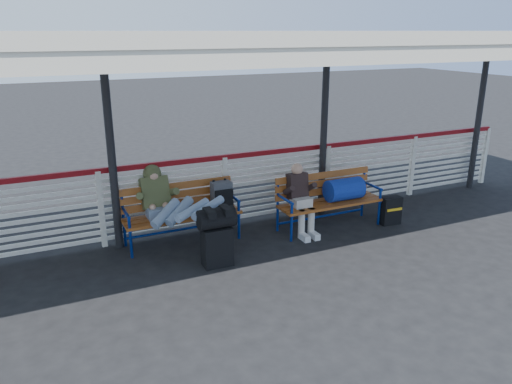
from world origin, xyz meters
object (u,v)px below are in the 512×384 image
suitcase_side (390,210)px  luggage_stack (217,235)px  companion_person (301,198)px  bench_left (192,204)px  traveler_man (178,206)px  bench_right (337,192)px

suitcase_side → luggage_stack: bearing=-172.2°
companion_person → suitcase_side: bearing=-10.5°
luggage_stack → companion_person: size_ratio=0.75×
bench_left → companion_person: 1.74m
bench_left → companion_person: bearing=-16.3°
traveler_man → companion_person: 2.00m
companion_person → suitcase_side: 1.67m
luggage_stack → bench_left: bearing=91.8°
bench_right → suitcase_side: (0.91, -0.30, -0.37)m
luggage_stack → bench_right: size_ratio=0.47×
bench_right → companion_person: companion_person is taller
bench_left → suitcase_side: bench_left is taller
traveler_man → suitcase_side: (3.60, -0.44, -0.47)m
luggage_stack → traveler_man: traveler_man is taller
suitcase_side → traveler_man: bearing=176.5°
luggage_stack → suitcase_side: bearing=5.3°
bench_right → companion_person: (-0.69, -0.00, -0.01)m
suitcase_side → companion_person: bearing=172.9°
traveler_man → luggage_stack: bearing=-63.3°
luggage_stack → bench_right: bench_right is taller
traveler_man → suitcase_side: traveler_man is taller
traveler_man → suitcase_side: size_ratio=3.40×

